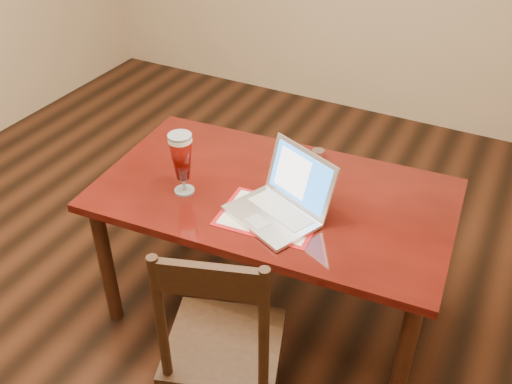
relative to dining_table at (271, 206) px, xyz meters
The scene contains 3 objects.
ground 0.80m from the dining_table, 160.37° to the right, with size 5.00×5.00×0.00m, color black.
dining_table is the anchor object (origin of this frame).
dining_chair 0.70m from the dining_table, 79.43° to the right, with size 0.54×0.53×1.02m.
Camera 1 is at (1.31, -1.69, 2.19)m, focal length 40.00 mm.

